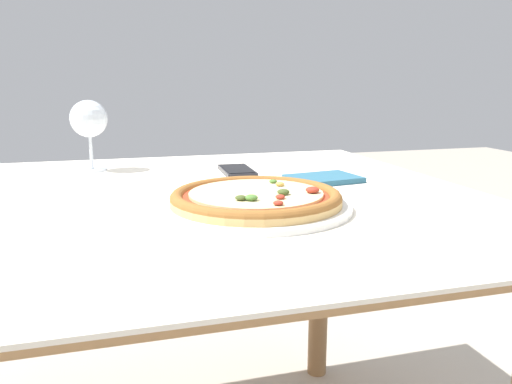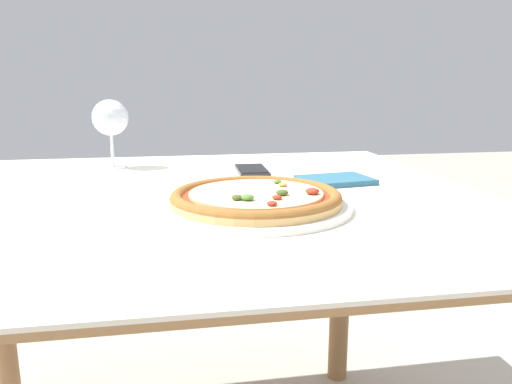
{
  "view_description": "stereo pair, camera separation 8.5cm",
  "coord_description": "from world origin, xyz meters",
  "px_view_note": "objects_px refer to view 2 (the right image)",
  "views": [
    {
      "loc": [
        -0.1,
        -0.94,
        0.92
      ],
      "look_at": [
        0.13,
        -0.14,
        0.74
      ],
      "focal_mm": 35.0,
      "sensor_mm": 36.0,
      "label": 1
    },
    {
      "loc": [
        -0.01,
        -0.96,
        0.92
      ],
      "look_at": [
        0.13,
        -0.14,
        0.74
      ],
      "focal_mm": 35.0,
      "sensor_mm": 36.0,
      "label": 2
    }
  ],
  "objects_px": {
    "dining_table": "(180,236)",
    "pizza_plate": "(256,199)",
    "wine_glass_far_left": "(110,119)",
    "cell_phone": "(252,170)"
  },
  "relations": [
    {
      "from": "pizza_plate",
      "to": "cell_phone",
      "type": "xyz_separation_m",
      "value": [
        0.05,
        0.35,
        -0.01
      ]
    },
    {
      "from": "dining_table",
      "to": "wine_glass_far_left",
      "type": "height_order",
      "value": "wine_glass_far_left"
    },
    {
      "from": "wine_glass_far_left",
      "to": "dining_table",
      "type": "bearing_deg",
      "value": -64.99
    },
    {
      "from": "pizza_plate",
      "to": "wine_glass_far_left",
      "type": "relative_size",
      "value": 1.92
    },
    {
      "from": "dining_table",
      "to": "wine_glass_far_left",
      "type": "relative_size",
      "value": 6.95
    },
    {
      "from": "dining_table",
      "to": "wine_glass_far_left",
      "type": "distance_m",
      "value": 0.42
    },
    {
      "from": "dining_table",
      "to": "cell_phone",
      "type": "height_order",
      "value": "cell_phone"
    },
    {
      "from": "dining_table",
      "to": "cell_phone",
      "type": "relative_size",
      "value": 8.19
    },
    {
      "from": "dining_table",
      "to": "pizza_plate",
      "type": "bearing_deg",
      "value": -46.42
    },
    {
      "from": "pizza_plate",
      "to": "wine_glass_far_left",
      "type": "xyz_separation_m",
      "value": [
        -0.29,
        0.47,
        0.11
      ]
    }
  ]
}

